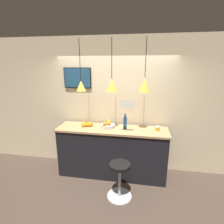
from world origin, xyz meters
TOP-DOWN VIEW (x-y plane):
  - ground_plane at (0.00, 0.00)m, footprint 14.00×14.00m
  - back_wall at (0.00, 0.96)m, footprint 8.00×0.06m
  - service_counter at (0.00, 0.55)m, footprint 2.27×0.59m
  - bar_stool at (0.25, -0.11)m, footprint 0.45×0.45m
  - fruit_bowl at (-0.09, 0.58)m, footprint 0.29×0.29m
  - orange_pile at (-0.55, 0.60)m, footprint 0.27×0.21m
  - juice_bottle at (0.26, 0.58)m, footprint 0.07×0.07m
  - spread_jar at (0.91, 0.58)m, footprint 0.09×0.09m
  - pendant_lamp_left at (-0.61, 0.53)m, footprint 0.19×0.19m
  - pendant_lamp_middle at (0.00, 0.53)m, footprint 0.21×0.21m
  - pendant_lamp_right at (0.61, 0.53)m, footprint 0.19×0.19m
  - mounted_tv at (-0.82, 0.90)m, footprint 0.60×0.04m
  - hanging_menu_board at (0.31, 0.34)m, footprint 0.24×0.01m

SIDE VIEW (x-z plane):
  - ground_plane at x=0.00m, z-range 0.00..0.00m
  - bar_stool at x=0.25m, z-range 0.09..0.76m
  - service_counter at x=0.00m, z-range 0.00..1.06m
  - orange_pile at x=-0.55m, z-range 1.06..1.14m
  - spread_jar at x=0.91m, z-range 1.06..1.15m
  - fruit_bowl at x=-0.09m, z-range 1.04..1.20m
  - juice_bottle at x=0.26m, z-range 1.04..1.35m
  - back_wall at x=0.00m, z-range 0.00..2.90m
  - hanging_menu_board at x=0.31m, z-range 1.55..1.72m
  - pendant_lamp_left at x=-0.61m, z-range 1.44..2.42m
  - pendant_lamp_middle at x=0.00m, z-range 1.46..2.44m
  - pendant_lamp_right at x=0.61m, z-range 1.48..2.45m
  - mounted_tv at x=-0.82m, z-range 1.83..2.26m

